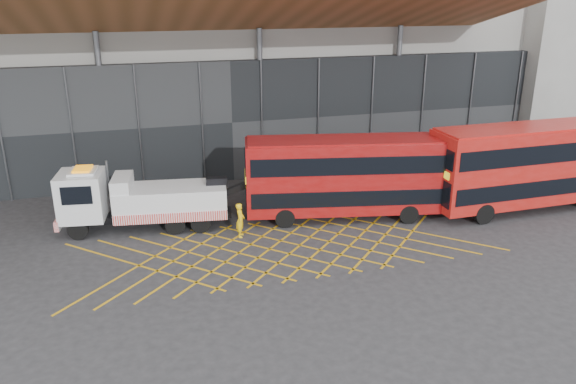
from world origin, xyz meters
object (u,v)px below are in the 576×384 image
object	(u,v)px
recovery_truck	(138,200)
bus_second	(533,163)
bus_towed	(347,174)
worker	(240,220)

from	to	relation	value
recovery_truck	bus_second	bearing A→B (deg)	-0.32
bus_towed	bus_second	world-z (taller)	bus_second
bus_towed	worker	bearing A→B (deg)	-160.06
recovery_truck	bus_second	distance (m)	22.58
recovery_truck	bus_towed	distance (m)	11.55
recovery_truck	worker	world-z (taller)	recovery_truck
bus_second	worker	distance (m)	17.37
recovery_truck	bus_second	xyz separation A→B (m)	(22.30, -3.35, 1.12)
bus_towed	bus_second	distance (m)	11.04
bus_second	worker	size ratio (longest dim) A/B	6.68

